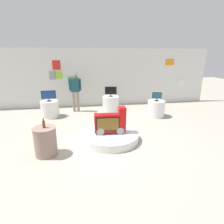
# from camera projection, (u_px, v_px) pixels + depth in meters

# --- Properties ---
(ground_plane) EXTENTS (30.00, 30.00, 0.00)m
(ground_plane) POSITION_uv_depth(u_px,v_px,m) (103.00, 145.00, 5.55)
(ground_plane) COLOR #A8A091
(back_wall_display) EXTENTS (12.40, 0.13, 2.88)m
(back_wall_display) POSITION_uv_depth(u_px,v_px,m) (92.00, 78.00, 9.45)
(back_wall_display) COLOR silver
(back_wall_display) RESTS_ON ground
(main_display_pedestal) EXTENTS (1.79, 1.79, 0.24)m
(main_display_pedestal) POSITION_uv_depth(u_px,v_px,m) (110.00, 136.00, 5.86)
(main_display_pedestal) COLOR silver
(main_display_pedestal) RESTS_ON ground
(novelty_firetruck_tv) EXTENTS (0.97, 0.39, 0.83)m
(novelty_firetruck_tv) POSITION_uv_depth(u_px,v_px,m) (111.00, 123.00, 5.72)
(novelty_firetruck_tv) COLOR gray
(novelty_firetruck_tv) RESTS_ON main_display_pedestal
(display_pedestal_left_rear) EXTENTS (0.75, 0.75, 0.70)m
(display_pedestal_left_rear) POSITION_uv_depth(u_px,v_px,m) (50.00, 109.00, 7.97)
(display_pedestal_left_rear) COLOR silver
(display_pedestal_left_rear) RESTS_ON ground
(tv_on_left_rear) EXTENTS (0.59, 0.20, 0.45)m
(tv_on_left_rear) POSITION_uv_depth(u_px,v_px,m) (49.00, 95.00, 7.78)
(tv_on_left_rear) COLOR black
(tv_on_left_rear) RESTS_ON display_pedestal_left_rear
(display_pedestal_center_rear) EXTENTS (0.78, 0.78, 0.70)m
(display_pedestal_center_rear) POSITION_uv_depth(u_px,v_px,m) (111.00, 104.00, 8.84)
(display_pedestal_center_rear) COLOR silver
(display_pedestal_center_rear) RESTS_ON ground
(tv_on_center_rear) EXTENTS (0.55, 0.19, 0.46)m
(tv_on_center_rear) POSITION_uv_depth(u_px,v_px,m) (111.00, 91.00, 8.66)
(tv_on_center_rear) COLOR black
(tv_on_center_rear) RESTS_ON display_pedestal_center_rear
(display_pedestal_right_rear) EXTENTS (0.73, 0.73, 0.70)m
(display_pedestal_right_rear) POSITION_uv_depth(u_px,v_px,m) (156.00, 109.00, 8.00)
(display_pedestal_right_rear) COLOR silver
(display_pedestal_right_rear) RESTS_ON ground
(tv_on_right_rear) EXTENTS (0.39, 0.19, 0.37)m
(tv_on_right_rear) POSITION_uv_depth(u_px,v_px,m) (157.00, 96.00, 7.83)
(tv_on_right_rear) COLOR black
(tv_on_right_rear) RESTS_ON display_pedestal_right_rear
(side_table_round) EXTENTS (0.60, 0.60, 0.78)m
(side_table_round) POSITION_uv_depth(u_px,v_px,m) (45.00, 141.00, 4.90)
(side_table_round) COLOR gray
(side_table_round) RESTS_ON ground
(bottle_on_side_table) EXTENTS (0.07, 0.07, 0.25)m
(bottle_on_side_table) POSITION_uv_depth(u_px,v_px,m) (44.00, 124.00, 4.76)
(bottle_on_side_table) COLOR brown
(bottle_on_side_table) RESTS_ON side_table_round
(shopper_browsing_near_truck) EXTENTS (0.55, 0.26, 1.76)m
(shopper_browsing_near_truck) POSITION_uv_depth(u_px,v_px,m) (75.00, 90.00, 8.53)
(shopper_browsing_near_truck) COLOR gray
(shopper_browsing_near_truck) RESTS_ON ground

